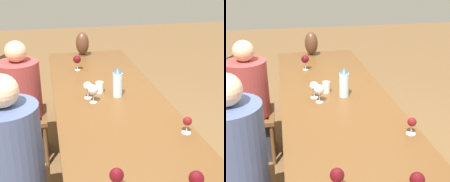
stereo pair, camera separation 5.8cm
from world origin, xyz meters
TOP-DOWN VIEW (x-y plane):
  - ground_plane at (0.00, 0.00)m, footprint 14.00×14.00m
  - dining_table at (0.00, 0.00)m, footprint 2.99×0.92m
  - water_bottle at (0.05, -0.07)m, footprint 0.08×0.08m
  - water_tumbler at (0.16, 0.06)m, footprint 0.07×0.07m
  - vase at (1.34, 0.06)m, footprint 0.16×0.16m
  - wine_glass_0 at (0.81, 0.18)m, footprint 0.08×0.08m
  - wine_glass_1 at (-0.65, -0.38)m, footprint 0.06×0.06m
  - wine_glass_2 at (0.06, 0.18)m, footprint 0.08×0.08m
  - wine_glass_4 at (-1.13, 0.21)m, footprint 0.07×0.07m
  - wine_glass_5 at (-1.21, -0.17)m, footprint 0.08×0.08m
  - wine_glass_6 at (-0.04, 0.15)m, footprint 0.08×0.08m
  - chair_far at (0.45, 0.82)m, footprint 0.44×0.44m
  - person_near at (-0.63, 0.74)m, footprint 0.39×0.39m
  - person_far at (0.45, 0.74)m, footprint 0.38×0.38m

SIDE VIEW (x-z plane):
  - ground_plane at x=0.00m, z-range 0.00..0.00m
  - chair_far at x=0.45m, z-range 0.05..0.93m
  - person_far at x=0.45m, z-range 0.04..1.23m
  - person_near at x=-0.63m, z-range 0.04..1.30m
  - dining_table at x=0.00m, z-range 0.32..1.09m
  - water_tumbler at x=0.16m, z-range 0.77..0.87m
  - wine_glass_1 at x=-0.65m, z-range 0.79..0.91m
  - wine_glass_5 at x=-1.21m, z-range 0.79..0.92m
  - wine_glass_4 at x=-1.13m, z-range 0.80..0.94m
  - wine_glass_2 at x=0.06m, z-range 0.80..0.95m
  - wine_glass_6 at x=-0.04m, z-range 0.80..0.95m
  - wine_glass_0 at x=0.81m, z-range 0.80..0.96m
  - water_bottle at x=0.05m, z-range 0.77..1.02m
  - vase at x=1.34m, z-range 0.77..1.06m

